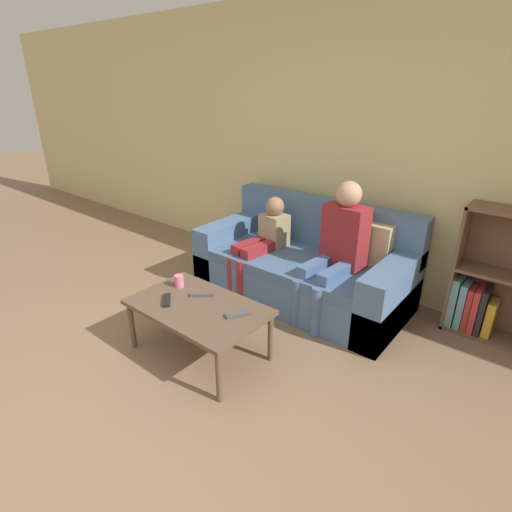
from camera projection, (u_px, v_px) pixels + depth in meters
name	position (u px, v px, depth m)	size (l,w,h in m)	color
ground_plane	(92.00, 427.00, 2.34)	(22.00, 22.00, 0.00)	#84664C
wall_back	(333.00, 147.00, 3.72)	(12.00, 0.06, 2.60)	beige
couch	(304.00, 268.00, 3.68)	(1.91, 0.92, 0.87)	#4C6B93
bookshelf	(497.00, 287.00, 3.05)	(0.73, 0.28, 1.04)	brown
coffee_table	(198.00, 310.00, 2.84)	(0.98, 0.61, 0.41)	brown
person_adult	(339.00, 242.00, 3.26)	(0.37, 0.65, 1.15)	#476693
person_child	(263.00, 240.00, 3.71)	(0.30, 0.65, 0.89)	maroon
cup_near	(179.00, 281.00, 3.06)	(0.07, 0.07, 0.10)	pink
tv_remote_0	(238.00, 314.00, 2.69)	(0.13, 0.17, 0.02)	#47474C
tv_remote_1	(202.00, 294.00, 2.95)	(0.16, 0.15, 0.02)	#47474C
tv_remote_2	(167.00, 300.00, 2.87)	(0.16, 0.15, 0.02)	black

